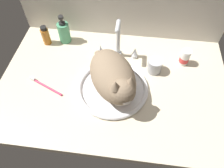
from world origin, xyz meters
The scene contains 10 objects.
countertop centered at (0.00, 0.00, 1.50)cm, with size 108.37×69.96×3.00cm, color beige.
backsplash_wall centered at (0.00, 36.18, 16.27)cm, with size 108.37×2.40×32.54cm, color beige.
sink_basin centered at (-0.21, -3.64, 3.96)cm, with size 33.07×33.07×2.20cm.
faucet centered at (-0.21, 17.95, 11.26)cm, with size 21.12×9.35×22.31cm.
cat centered at (0.68, -5.34, 13.41)cm, with size 29.59×36.69×19.20cm.
soap_pump_bottle centered at (-30.00, 26.11, 9.02)cm, with size 6.15×6.15×15.99cm.
pill_bottle centered at (33.48, 17.12, 7.05)cm, with size 4.74×4.74×8.72cm.
metal_jar centered at (18.85, 10.25, 6.58)cm, with size 7.06×7.06×7.12cm.
amber_bottle centered at (-39.41, 23.07, 8.08)cm, with size 4.25×4.25×10.87cm.
toothbrush centered at (-31.43, -6.12, 3.61)cm, with size 17.72×8.64×1.70cm.
Camera 1 is at (7.04, -60.28, 83.54)cm, focal length 34.06 mm.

